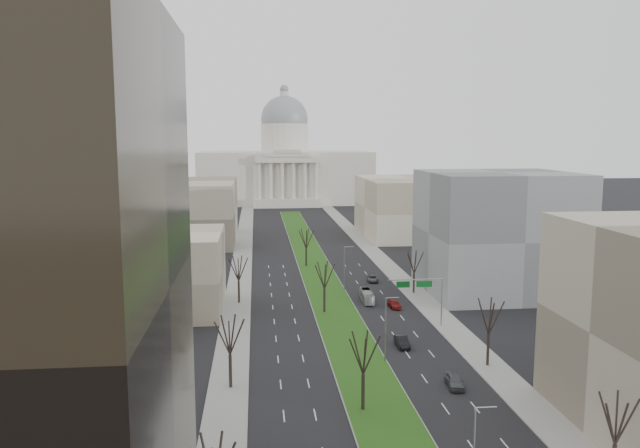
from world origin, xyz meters
TOP-DOWN VIEW (x-y plane):
  - ground at (0.00, 120.00)m, footprint 600.00×600.00m
  - median at (0.00, 118.99)m, footprint 8.00×222.03m
  - sidewalk_left at (-17.50, 95.00)m, footprint 5.00×330.00m
  - sidewalk_right at (17.50, 95.00)m, footprint 5.00×330.00m
  - capitol at (0.00, 269.59)m, footprint 80.00×46.00m
  - building_beige_left at (-33.00, 85.00)m, footprint 26.00×22.00m
  - building_grey_right at (34.00, 92.00)m, footprint 28.00×26.00m
  - building_far_left at (-35.00, 160.00)m, footprint 30.00×40.00m
  - building_far_right at (35.00, 165.00)m, footprint 30.00×40.00m
  - tree_left_mid at (-17.20, 48.00)m, footprint 5.40×5.40m
  - tree_left_far at (-17.20, 88.00)m, footprint 5.28×5.28m
  - tree_right_near at (17.20, 22.00)m, footprint 5.16×5.16m
  - tree_right_mid at (17.20, 52.00)m, footprint 5.52×5.52m
  - tree_right_far at (17.20, 92.00)m, footprint 5.04×5.04m
  - tree_median_a at (-2.00, 40.00)m, footprint 5.40×5.40m
  - tree_median_b at (-2.00, 80.00)m, footprint 5.40×5.40m
  - tree_median_c at (-2.00, 120.00)m, footprint 5.40×5.40m
  - streetlamp_median_b at (3.76, 55.00)m, footprint 1.90×0.20m
  - streetlamp_median_c at (3.76, 95.00)m, footprint 1.90×0.20m
  - mast_arm_signs at (13.49, 70.03)m, footprint 9.12×0.24m
  - car_grey_near at (10.51, 45.55)m, footprint 2.28×4.80m
  - car_black at (7.49, 60.97)m, footprint 1.67×4.67m
  - car_red at (11.03, 82.02)m, footprint 2.05×4.60m
  - car_grey_far at (10.90, 102.81)m, footprint 2.57×4.80m
  - box_van at (6.84, 86.71)m, footprint 2.00×7.81m

SIDE VIEW (x-z plane):
  - ground at x=0.00m, z-range 0.00..0.00m
  - sidewalk_left at x=-17.50m, z-range 0.00..0.15m
  - sidewalk_right at x=17.50m, z-range 0.00..0.15m
  - median at x=0.00m, z-range 0.00..0.20m
  - car_grey_far at x=10.90m, z-range 0.00..1.28m
  - car_red at x=11.03m, z-range 0.00..1.31m
  - car_black at x=7.49m, z-range 0.00..1.53m
  - car_grey_near at x=10.51m, z-range 0.00..1.59m
  - box_van at x=6.84m, z-range 0.00..2.16m
  - streetlamp_median_b at x=3.76m, z-range 0.23..9.39m
  - streetlamp_median_c at x=3.76m, z-range 0.23..9.39m
  - mast_arm_signs at x=13.49m, z-range 2.06..10.15m
  - tree_right_far at x=17.20m, z-range 1.99..11.07m
  - tree_right_near at x=17.20m, z-range 2.04..11.33m
  - tree_left_far at x=-17.20m, z-range 2.09..11.59m
  - tree_left_mid at x=-17.20m, z-range 2.14..11.86m
  - tree_median_a at x=-2.00m, z-range 2.14..11.86m
  - tree_median_b at x=-2.00m, z-range 2.14..11.86m
  - tree_median_c at x=-2.00m, z-range 2.14..11.86m
  - building_beige_left at x=-33.00m, z-range 0.00..14.00m
  - tree_right_mid at x=17.20m, z-range 2.19..12.12m
  - building_far_left at x=-35.00m, z-range 0.00..18.00m
  - building_far_right at x=35.00m, z-range 0.00..18.00m
  - building_grey_right at x=34.00m, z-range 0.00..24.00m
  - capitol at x=0.00m, z-range -11.19..43.81m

